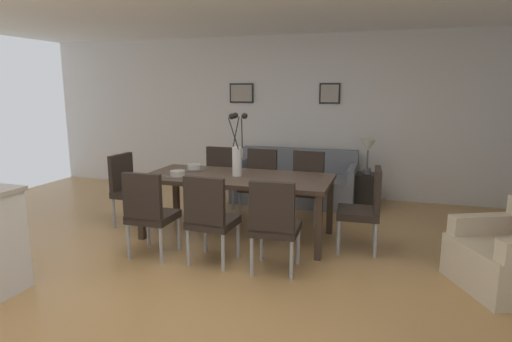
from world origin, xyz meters
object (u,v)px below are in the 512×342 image
table_lamp (368,149)px  bowl_near_left (178,173)px  dining_chair_near_right (218,176)px  dining_chair_mid_right (306,183)px  sofa (295,184)px  framed_picture_center (330,93)px  centerpiece_vase (237,152)px  dining_chair_near_left (149,210)px  dining_chair_far_right (260,180)px  dining_chair_far_left (210,215)px  dining_chair_head_east (366,205)px  dining_table (237,181)px  dining_chair_mid_left (274,222)px  framed_picture_left (242,93)px  bowl_near_right (194,166)px  side_table (366,191)px  dining_chair_head_west (129,186)px

table_lamp → bowl_near_left: bearing=-136.8°
dining_chair_near_right → dining_chair_mid_right: bearing=-1.5°
sofa → framed_picture_center: bearing=48.1°
centerpiece_vase → sofa: (0.31, 1.80, -0.74)m
dining_chair_mid_right → table_lamp: bearing=47.9°
dining_chair_near_left → centerpiece_vase: size_ratio=1.25×
bowl_near_left → dining_chair_far_right: bearing=59.4°
dining_chair_far_left → table_lamp: 2.94m
dining_chair_near_left → dining_chair_far_left: (0.67, 0.02, 0.00)m
dining_chair_head_east → table_lamp: 1.77m
dining_table → dining_chair_far_right: bearing=89.8°
dining_chair_mid_left → dining_chair_far_right: bearing=111.1°
framed_picture_left → table_lamp: bearing=-15.1°
dining_table → framed_picture_center: bearing=72.1°
dining_chair_near_left → dining_chair_near_right: same height
dining_chair_far_right → centerpiece_vase: (-0.00, -0.90, 0.51)m
sofa → bowl_near_right: bearing=-121.4°
dining_chair_far_left → dining_chair_head_east: (1.45, 0.85, 0.00)m
dining_chair_mid_right → bowl_near_left: size_ratio=5.41×
centerpiece_vase → side_table: centerpiece_vase is taller
dining_chair_far_right → centerpiece_vase: 1.03m
bowl_near_right → side_table: size_ratio=0.33×
dining_chair_near_left → sofa: size_ratio=0.49×
side_table → dining_chair_far_left: bearing=-118.0°
dining_chair_mid_right → dining_chair_near_left: bearing=-126.3°
dining_table → sofa: sofa is taller
dining_chair_head_west → side_table: size_ratio=1.77×
dining_chair_near_left → framed_picture_center: bearing=66.4°
dining_chair_mid_left → bowl_near_right: dining_chair_mid_left is taller
dining_chair_near_left → dining_chair_far_right: size_ratio=1.00×
dining_chair_head_west → bowl_near_left: bearing=-16.2°
dining_chair_mid_left → table_lamp: 2.70m
dining_chair_mid_left → dining_chair_head_east: same height
dining_chair_far_left → side_table: bearing=62.0°
dining_chair_mid_right → side_table: (0.74, 0.82, -0.25)m
dining_chair_far_left → dining_chair_mid_right: (0.63, 1.76, 0.00)m
centerpiece_vase → dining_chair_far_right: bearing=89.9°
dining_chair_near_right → framed_picture_left: 1.79m
dining_table → side_table: size_ratio=4.23×
framed_picture_left → framed_picture_center: same height
dining_chair_mid_right → sofa: 1.00m
centerpiece_vase → dining_chair_head_east: bearing=-1.0°
side_table → table_lamp: (0.00, 0.00, 0.63)m
bowl_near_left → table_lamp: table_lamp is taller
sofa → table_lamp: 1.25m
dining_chair_head_west → dining_chair_head_east: (2.97, -0.04, 0.00)m
dining_chair_head_east → framed_picture_center: (-0.74, 2.31, 1.16)m
dining_chair_far_left → bowl_near_right: size_ratio=5.41×
centerpiece_vase → framed_picture_left: framed_picture_left is taller
bowl_near_left → framed_picture_left: bearing=91.8°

